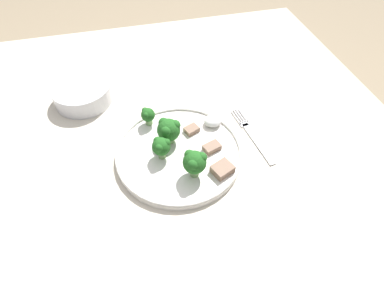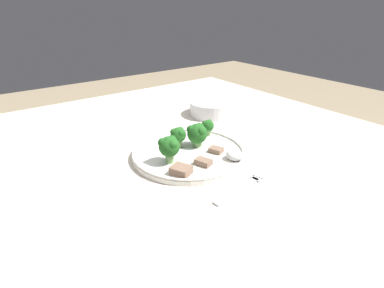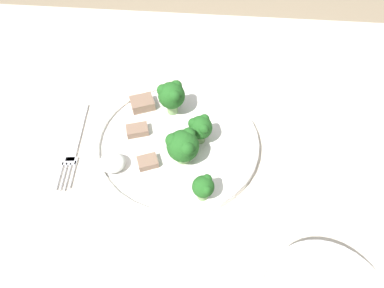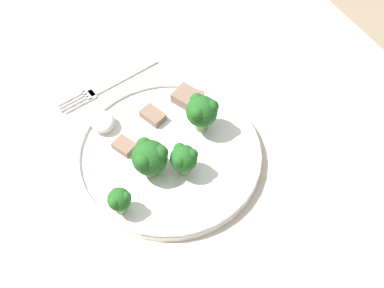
# 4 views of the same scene
# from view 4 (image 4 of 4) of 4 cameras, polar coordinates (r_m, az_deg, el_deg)

# --- Properties ---
(table) EXTENTS (1.19, 1.05, 0.75)m
(table) POSITION_cam_4_polar(r_m,az_deg,el_deg) (0.86, -5.79, -9.50)
(table) COLOR beige
(table) RESTS_ON ground_plane
(dinner_plate) EXTENTS (0.28, 0.28, 0.02)m
(dinner_plate) POSITION_cam_4_polar(r_m,az_deg,el_deg) (0.80, -2.42, -1.18)
(dinner_plate) COLOR white
(dinner_plate) RESTS_ON table
(fork) EXTENTS (0.04, 0.18, 0.00)m
(fork) POSITION_cam_4_polar(r_m,az_deg,el_deg) (0.91, -8.62, 6.43)
(fork) COLOR silver
(fork) RESTS_ON table
(broccoli_floret_near_rim_left) EXTENTS (0.03, 0.03, 0.05)m
(broccoli_floret_near_rim_left) POSITION_cam_4_polar(r_m,az_deg,el_deg) (0.73, -7.77, -5.90)
(broccoli_floret_near_rim_left) COLOR #7FA866
(broccoli_floret_near_rim_left) RESTS_ON dinner_plate
(broccoli_floret_center_left) EXTENTS (0.04, 0.04, 0.05)m
(broccoli_floret_center_left) POSITION_cam_4_polar(r_m,az_deg,el_deg) (0.76, -0.89, -1.54)
(broccoli_floret_center_left) COLOR #7FA866
(broccoli_floret_center_left) RESTS_ON dinner_plate
(broccoli_floret_back_left) EXTENTS (0.05, 0.05, 0.06)m
(broccoli_floret_back_left) POSITION_cam_4_polar(r_m,az_deg,el_deg) (0.80, 1.05, 3.54)
(broccoli_floret_back_left) COLOR #7FA866
(broccoli_floret_back_left) RESTS_ON dinner_plate
(broccoli_floret_front_left) EXTENTS (0.05, 0.05, 0.06)m
(broccoli_floret_front_left) POSITION_cam_4_polar(r_m,az_deg,el_deg) (0.76, -4.55, -1.42)
(broccoli_floret_front_left) COLOR #7FA866
(broccoli_floret_front_left) RESTS_ON dinner_plate
(meat_slice_front_slice) EXTENTS (0.04, 0.03, 0.01)m
(meat_slice_front_slice) POSITION_cam_4_polar(r_m,az_deg,el_deg) (0.84, -4.19, 3.05)
(meat_slice_front_slice) COLOR #846651
(meat_slice_front_slice) RESTS_ON dinner_plate
(meat_slice_middle_slice) EXTENTS (0.05, 0.05, 0.02)m
(meat_slice_middle_slice) POSITION_cam_4_polar(r_m,az_deg,el_deg) (0.86, -0.51, 4.98)
(meat_slice_middle_slice) COLOR #846651
(meat_slice_middle_slice) RESTS_ON dinner_plate
(meat_slice_rear_slice) EXTENTS (0.04, 0.03, 0.01)m
(meat_slice_rear_slice) POSITION_cam_4_polar(r_m,az_deg,el_deg) (0.81, -7.22, -0.21)
(meat_slice_rear_slice) COLOR #846651
(meat_slice_rear_slice) RESTS_ON dinner_plate
(sauce_dollop) EXTENTS (0.04, 0.04, 0.02)m
(sauce_dollop) POSITION_cam_4_polar(r_m,az_deg,el_deg) (0.83, -9.51, 2.35)
(sauce_dollop) COLOR white
(sauce_dollop) RESTS_ON dinner_plate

